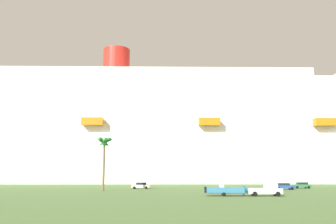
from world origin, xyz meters
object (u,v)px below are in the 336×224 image
Objects in this scene: pickup_truck at (266,190)px; parked_car_blue_suv at (284,186)px; parked_car_white_van at (141,186)px; cruise_ship at (201,137)px; parked_car_green_wagon at (302,185)px; small_boat_on_trailer at (229,190)px; palm_tree at (104,146)px.

pickup_truck is 28.33m from parked_car_blue_suv.
parked_car_blue_suv is 34.97m from parked_car_white_van.
cruise_ship reaches higher than parked_car_white_van.
cruise_ship is 62.83× the size of parked_car_blue_suv.
parked_car_green_wagon is (18.61, -57.88, -18.23)m from cruise_ship.
parked_car_blue_suv is (11.18, -65.66, -18.23)m from cruise_ship.
cruise_ship is 34.03× the size of small_boat_on_trailer.
cruise_ship is at bearing 99.66° from parked_car_blue_suv.
parked_car_white_van is (-16.11, 31.29, -0.13)m from small_boat_on_trailer.
cruise_ship is at bearing 89.36° from pickup_truck.
cruise_ship is 63.48m from parked_car_green_wagon.
parked_car_blue_suv is at bearing -10.51° from parked_car_white_van.
cruise_ship is 51.60× the size of pickup_truck.
palm_tree is 43.48m from parked_car_blue_suv.
parked_car_green_wagon is at bearing -72.17° from cruise_ship.
pickup_truck is 37.00m from palm_tree.
cruise_ship reaches higher than pickup_truck.
parked_car_blue_suv is 1.03× the size of parked_car_green_wagon.
parked_car_blue_suv is at bearing -133.70° from parked_car_green_wagon.
palm_tree reaches higher than parked_car_blue_suv.
parked_car_blue_suv is at bearing -80.34° from cruise_ship.
cruise_ship is 66.22m from parked_car_white_van.
parked_car_green_wagon is (49.61, 13.47, -8.91)m from palm_tree.
palm_tree is (-23.90, 19.22, 8.78)m from small_boat_on_trailer.
cruise_ship is 92.64m from small_boat_on_trailer.
cruise_ship reaches higher than palm_tree.
small_boat_on_trailer reaches higher than parked_car_blue_suv.
palm_tree is (-30.99, -71.35, -9.32)m from cruise_ship.
small_boat_on_trailer is 0.73× the size of palm_tree.
parked_car_green_wagon is (19.64, 33.34, -0.21)m from pickup_truck.
cruise_ship is 64.63× the size of parked_car_green_wagon.
pickup_truck is at bearing -115.52° from parked_car_blue_suv.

